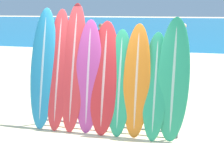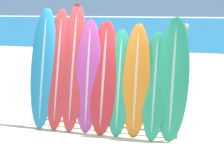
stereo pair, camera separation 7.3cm
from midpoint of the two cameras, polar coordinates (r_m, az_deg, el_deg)
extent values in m
plane|color=beige|center=(5.38, -5.22, -11.15)|extent=(160.00, 160.00, 0.00)
cube|color=#146693|center=(45.05, 11.20, 12.72)|extent=(120.00, 60.00, 0.00)
cube|color=white|center=(15.53, 7.12, 6.93)|extent=(120.00, 0.60, 0.01)
cylinder|color=slate|center=(5.95, -16.37, -4.93)|extent=(0.04, 0.04, 0.77)
cylinder|color=slate|center=(5.24, 13.81, -7.63)|extent=(0.04, 0.04, 0.77)
cylinder|color=slate|center=(5.27, -2.33, -2.75)|extent=(3.03, 0.04, 0.04)
cylinder|color=slate|center=(5.51, -2.26, -8.98)|extent=(3.03, 0.04, 0.04)
ellipsoid|color=teal|center=(5.72, -15.10, 3.30)|extent=(0.57, 0.81, 2.49)
ellipsoid|color=#98BACC|center=(5.72, -15.10, 3.30)|extent=(0.10, 0.79, 2.39)
ellipsoid|color=red|center=(5.58, -11.99, 3.08)|extent=(0.50, 0.83, 2.46)
ellipsoid|color=#D59E9F|center=(5.58, -11.99, 3.08)|extent=(0.09, 0.81, 2.37)
ellipsoid|color=red|center=(5.45, -8.76, 3.57)|extent=(0.52, 0.86, 2.58)
ellipsoid|color=#D59E9F|center=(5.45, -8.76, 3.57)|extent=(0.09, 0.84, 2.48)
ellipsoid|color=#B23D8E|center=(5.31, -5.57, 1.56)|extent=(0.55, 0.61, 2.26)
ellipsoid|color=#CAA1BE|center=(5.31, -5.57, 1.56)|extent=(0.10, 0.60, 2.17)
ellipsoid|color=red|center=(5.23, -2.15, 1.25)|extent=(0.59, 0.72, 2.23)
ellipsoid|color=#D19A9C|center=(5.23, -2.15, 1.25)|extent=(0.11, 0.70, 2.15)
ellipsoid|color=#289E70|center=(5.16, 1.24, 0.17)|extent=(0.50, 0.62, 2.08)
ellipsoid|color=#9AC3B3|center=(5.16, 1.24, 0.17)|extent=(0.09, 0.60, 2.00)
ellipsoid|color=orange|center=(5.08, 4.96, 0.52)|extent=(0.52, 0.53, 2.19)
ellipsoid|color=beige|center=(5.08, 4.96, 0.52)|extent=(0.09, 0.52, 2.11)
ellipsoid|color=#289E70|center=(5.07, 8.96, -0.55)|extent=(0.48, 0.66, 2.04)
ellipsoid|color=#9AC3B3|center=(5.07, 8.96, -0.55)|extent=(0.09, 0.64, 1.96)
ellipsoid|color=#289E70|center=(5.04, 12.79, 0.78)|extent=(0.60, 0.55, 2.32)
ellipsoid|color=#9AC3B3|center=(5.04, 12.79, 0.78)|extent=(0.11, 0.54, 2.23)
cylinder|color=tan|center=(10.99, -5.68, 5.27)|extent=(0.11, 0.11, 0.81)
cylinder|color=tan|center=(11.15, -5.91, 5.43)|extent=(0.11, 0.11, 0.81)
cube|color=#282D38|center=(11.02, -5.84, 6.79)|extent=(0.24, 0.27, 0.24)
cube|color=gold|center=(10.96, -5.91, 9.05)|extent=(0.27, 0.29, 0.63)
sphere|color=tan|center=(10.91, -5.98, 11.47)|extent=(0.23, 0.23, 0.23)
cylinder|color=beige|center=(13.22, 15.13, 6.72)|extent=(0.12, 0.12, 0.84)
cylinder|color=beige|center=(13.09, 14.59, 6.67)|extent=(0.12, 0.12, 0.84)
cube|color=#CC4C3D|center=(13.11, 14.96, 7.97)|extent=(0.27, 0.27, 0.25)
cube|color=#42996B|center=(13.06, 15.10, 9.95)|extent=(0.30, 0.30, 0.66)
sphere|color=beige|center=(13.02, 15.26, 12.08)|extent=(0.24, 0.24, 0.24)
cylinder|color=#846047|center=(12.40, -2.07, 6.69)|extent=(0.12, 0.12, 0.85)
cylinder|color=#846047|center=(12.40, -2.93, 6.68)|extent=(0.12, 0.12, 0.85)
cube|color=#385693|center=(12.36, -2.52, 8.05)|extent=(0.27, 0.21, 0.26)
cube|color=#2D333D|center=(12.30, -2.54, 10.17)|extent=(0.30, 0.24, 0.67)
sphere|color=#846047|center=(12.26, -2.57, 12.45)|extent=(0.24, 0.24, 0.24)
camera|label=1|loc=(0.04, -90.35, -0.10)|focal=42.00mm
camera|label=2|loc=(0.04, 89.65, 0.10)|focal=42.00mm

